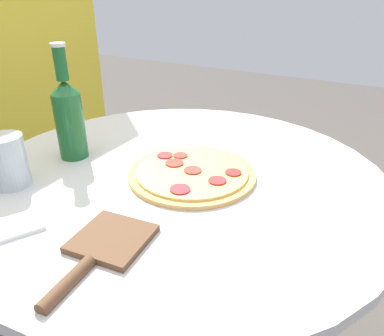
% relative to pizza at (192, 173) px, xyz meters
% --- Properties ---
extents(table, '(0.96, 0.96, 0.70)m').
position_rel_pizza_xyz_m(table, '(-0.01, 0.03, -0.21)').
color(table, silver).
rests_on(table, ground_plane).
extents(pizza, '(0.29, 0.29, 0.02)m').
position_rel_pizza_xyz_m(pizza, '(0.00, 0.00, 0.00)').
color(pizza, tan).
rests_on(pizza, table).
extents(beer_bottle, '(0.07, 0.07, 0.28)m').
position_rel_pizza_xyz_m(beer_bottle, '(-0.05, 0.31, 0.10)').
color(beer_bottle, '#195628').
rests_on(beer_bottle, table).
extents(pizza_paddle, '(0.24, 0.13, 0.02)m').
position_rel_pizza_xyz_m(pizza_paddle, '(-0.30, 0.00, -0.00)').
color(pizza_paddle, brown).
rests_on(pizza_paddle, table).
extents(drinking_glass, '(0.08, 0.08, 0.11)m').
position_rel_pizza_xyz_m(drinking_glass, '(-0.23, 0.33, 0.05)').
color(drinking_glass, '#ADBCC6').
rests_on(drinking_glass, table).
extents(napkin, '(0.14, 0.12, 0.01)m').
position_rel_pizza_xyz_m(napkin, '(-0.34, 0.19, -0.00)').
color(napkin, white).
rests_on(napkin, table).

